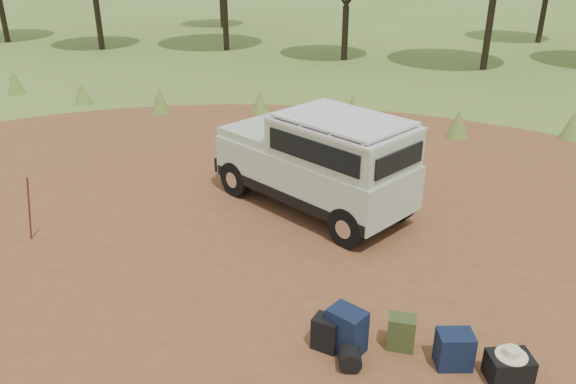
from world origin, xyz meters
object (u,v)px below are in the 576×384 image
(safari_vehicle, at_px, (318,163))
(backpack_navy, at_px, (347,331))
(duffel_navy, at_px, (454,350))
(hard_case, at_px, (509,368))
(walking_staff, at_px, (29,209))
(backpack_olive, at_px, (401,333))
(backpack_black, at_px, (326,333))

(safari_vehicle, height_order, backpack_navy, safari_vehicle)
(duffel_navy, bearing_deg, hard_case, -23.86)
(safari_vehicle, bearing_deg, walking_staff, -120.00)
(walking_staff, height_order, backpack_olive, walking_staff)
(walking_staff, height_order, hard_case, walking_staff)
(walking_staff, relative_size, duffel_navy, 2.68)
(backpack_olive, height_order, duffel_navy, duffel_navy)
(walking_staff, bearing_deg, backpack_navy, -82.84)
(backpack_black, relative_size, backpack_navy, 0.77)
(walking_staff, bearing_deg, backpack_black, -83.74)
(duffel_navy, distance_m, hard_case, 0.67)
(safari_vehicle, xyz_separation_m, hard_case, (3.40, -4.09, -0.81))
(safari_vehicle, distance_m, duffel_navy, 4.91)
(safari_vehicle, relative_size, backpack_navy, 7.10)
(walking_staff, distance_m, backpack_olive, 6.79)
(safari_vehicle, xyz_separation_m, backpack_black, (1.08, -4.12, -0.76))
(backpack_navy, bearing_deg, duffel_navy, 28.82)
(safari_vehicle, height_order, hard_case, safari_vehicle)
(walking_staff, bearing_deg, hard_case, -79.65)
(safari_vehicle, xyz_separation_m, backpack_olive, (2.04, -3.84, -0.75))
(backpack_olive, bearing_deg, hard_case, -12.66)
(walking_staff, xyz_separation_m, hard_case, (8.03, -1.37, -0.47))
(safari_vehicle, distance_m, backpack_navy, 4.36)
(backpack_black, distance_m, backpack_olive, 1.00)
(hard_case, bearing_deg, safari_vehicle, 109.19)
(duffel_navy, bearing_deg, walking_staff, 153.42)
(backpack_olive, relative_size, hard_case, 0.94)
(hard_case, bearing_deg, duffel_navy, 152.29)
(backpack_black, height_order, duffel_navy, duffel_navy)
(walking_staff, distance_m, backpack_navy, 6.15)
(backpack_navy, bearing_deg, safari_vehicle, 133.72)
(backpack_olive, bearing_deg, backpack_black, -166.16)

